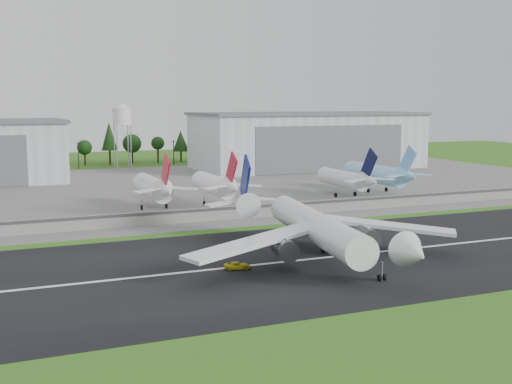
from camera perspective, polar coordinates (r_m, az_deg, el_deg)
name	(u,v)px	position (r m, az deg, el deg)	size (l,w,h in m)	color
ground	(359,270)	(116.13, 9.12, -6.85)	(600.00, 600.00, 0.00)	#345B15
runway	(331,257)	(124.44, 6.67, -5.78)	(320.00, 60.00, 0.10)	black
runway_centerline	(331,257)	(124.42, 6.68, -5.75)	(220.00, 1.00, 0.02)	white
apron	(175,188)	(225.16, -7.23, 0.38)	(320.00, 150.00, 0.10)	slate
blast_fence	(244,212)	(163.89, -1.08, -1.77)	(240.00, 0.61, 3.50)	gray
hangar_east	(307,140)	(293.36, 4.58, 4.63)	(102.00, 47.00, 25.20)	silver
water_tower	(122,114)	(285.42, -11.84, 6.79)	(8.40, 8.40, 29.40)	#99999E
utility_poles	(128,167)	(302.50, -11.33, 2.20)	(230.00, 3.00, 12.00)	black
treeline	(121,164)	(317.15, -11.88, 2.44)	(320.00, 16.00, 22.00)	black
main_airliner	(318,234)	(121.48, 5.49, -3.75)	(56.56, 59.15, 18.17)	white
ground_vehicle	(237,265)	(114.69, -1.67, -6.55)	(2.17, 4.71, 1.31)	gold
parked_jet_red_a	(155,188)	(178.24, -8.97, 0.37)	(7.36, 31.29, 16.76)	white
parked_jet_red_b	(217,185)	(183.37, -3.47, 0.63)	(7.36, 31.29, 16.65)	white
parked_jet_navy	(348,179)	(201.74, 8.19, 1.17)	(7.36, 31.29, 16.43)	white
parked_jet_skyblue	(380,174)	(214.04, 10.98, 1.59)	(7.36, 37.29, 16.87)	#89C9EE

